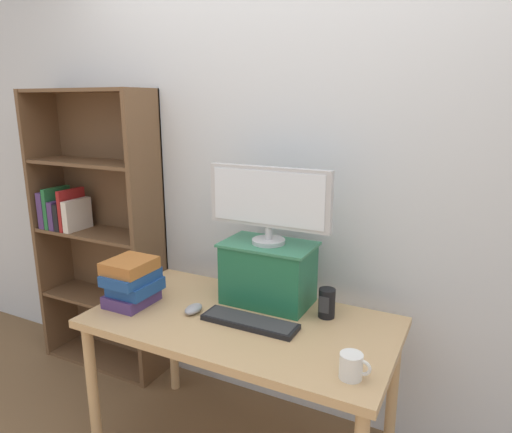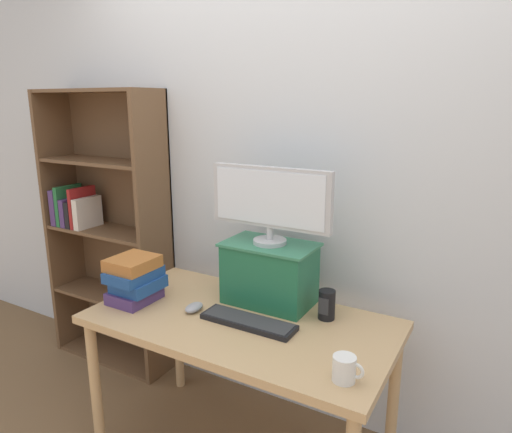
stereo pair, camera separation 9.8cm
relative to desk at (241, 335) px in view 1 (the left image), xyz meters
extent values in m
cube|color=silver|center=(0.00, 0.53, 0.66)|extent=(7.00, 0.08, 2.60)
cube|color=tan|center=(0.00, 0.00, 0.06)|extent=(1.34, 0.71, 0.04)
cylinder|color=tan|center=(-0.62, -0.30, -0.30)|extent=(0.05, 0.05, 0.69)
cylinder|color=tan|center=(-0.62, 0.30, -0.30)|extent=(0.05, 0.05, 0.69)
cylinder|color=tan|center=(0.62, 0.30, -0.30)|extent=(0.05, 0.05, 0.69)
cube|color=brown|center=(-1.60, 0.35, 0.22)|extent=(0.03, 0.28, 1.72)
cube|color=brown|center=(-0.79, 0.35, 0.22)|extent=(0.03, 0.28, 1.72)
cube|color=brown|center=(-1.19, 0.48, 0.22)|extent=(0.84, 0.01, 1.72)
cube|color=brown|center=(-1.19, 0.35, -0.63)|extent=(0.78, 0.27, 0.02)
cube|color=brown|center=(-1.19, 0.35, -0.20)|extent=(0.78, 0.27, 0.02)
cube|color=brown|center=(-1.19, 0.35, 0.23)|extent=(0.78, 0.27, 0.02)
cube|color=brown|center=(-1.19, 0.35, 0.66)|extent=(0.78, 0.27, 0.02)
cube|color=brown|center=(-1.19, 0.35, 1.07)|extent=(0.78, 0.27, 0.02)
cube|color=#4C336B|center=(-1.53, 0.32, 0.35)|extent=(0.05, 0.20, 0.23)
cube|color=#236B38|center=(-1.49, 0.32, 0.36)|extent=(0.03, 0.20, 0.25)
cube|color=#4C336B|center=(-1.44, 0.32, 0.33)|extent=(0.04, 0.20, 0.18)
cube|color=black|center=(-1.40, 0.32, 0.32)|extent=(0.04, 0.20, 0.17)
cube|color=maroon|center=(-1.36, 0.32, 0.36)|extent=(0.03, 0.20, 0.25)
cube|color=silver|center=(-1.32, 0.32, 0.33)|extent=(0.04, 0.20, 0.19)
cube|color=#1E6642|center=(0.03, 0.21, 0.22)|extent=(0.40, 0.25, 0.29)
cube|color=#337A56|center=(0.03, 0.21, 0.36)|extent=(0.43, 0.26, 0.01)
cylinder|color=#B7B7BA|center=(0.03, 0.21, 0.38)|extent=(0.15, 0.15, 0.02)
cylinder|color=#B7B7BA|center=(0.03, 0.21, 0.42)|extent=(0.03, 0.03, 0.06)
cube|color=#B7B7BA|center=(0.03, 0.21, 0.59)|extent=(0.59, 0.04, 0.27)
cube|color=silver|center=(0.03, 0.19, 0.59)|extent=(0.54, 0.00, 0.24)
cube|color=black|center=(0.06, -0.03, 0.09)|extent=(0.42, 0.12, 0.02)
cube|color=#333335|center=(0.06, -0.03, 0.10)|extent=(0.40, 0.11, 0.00)
ellipsoid|color=#99999E|center=(-0.22, -0.04, 0.10)|extent=(0.06, 0.10, 0.04)
cube|color=#4C336B|center=(-0.54, -0.09, 0.11)|extent=(0.18, 0.22, 0.06)
cube|color=navy|center=(-0.52, -0.08, 0.16)|extent=(0.19, 0.21, 0.06)
cube|color=navy|center=(-0.53, -0.10, 0.22)|extent=(0.18, 0.24, 0.05)
cube|color=#AD662D|center=(-0.53, -0.10, 0.27)|extent=(0.19, 0.21, 0.06)
cylinder|color=white|center=(0.55, -0.22, 0.12)|extent=(0.08, 0.08, 0.09)
torus|color=white|center=(0.59, -0.22, 0.13)|extent=(0.06, 0.01, 0.06)
cylinder|color=black|center=(0.33, 0.19, 0.14)|extent=(0.07, 0.07, 0.13)
cube|color=#2D2D30|center=(0.33, 0.15, 0.15)|extent=(0.04, 0.00, 0.07)
camera|label=1|loc=(0.89, -1.60, 1.00)|focal=32.00mm
camera|label=2|loc=(0.97, -1.56, 1.00)|focal=32.00mm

